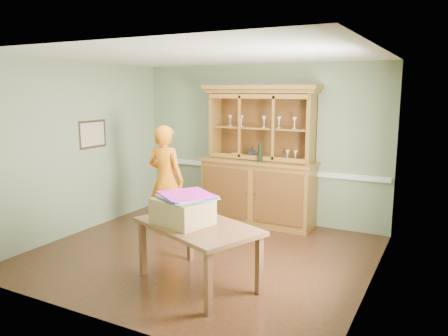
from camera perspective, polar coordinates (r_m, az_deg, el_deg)
The scene contains 14 objects.
floor at distance 6.24m, azimuth -2.93°, elevation -11.14°, with size 4.50×4.50×0.00m, color #4E2919.
ceiling at distance 5.83m, azimuth -3.18°, elevation 14.43°, with size 4.50×4.50×0.00m, color white.
wall_back at distance 7.65m, azimuth 4.65°, elevation 3.27°, with size 4.50×4.50×0.00m, color gray.
wall_left at distance 7.29m, azimuth -18.44°, elevation 2.43°, with size 4.00×4.00×0.00m, color gray.
wall_right at distance 5.12m, azimuth 19.10°, elevation -0.69°, with size 4.00×4.00×0.00m, color gray.
wall_front at distance 4.32m, azimuth -16.78°, elevation -2.51°, with size 4.50×4.50×0.00m, color gray.
chair_rail at distance 7.70m, azimuth 4.53°, elevation -0.08°, with size 4.41×0.05×0.08m, color white.
framed_map at distance 7.46m, azimuth -16.76°, elevation 4.24°, with size 0.03×0.60×0.46m.
window_panel at distance 4.81m, azimuth 18.41°, elevation 0.48°, with size 0.03×0.96×1.36m.
china_hutch at distance 7.45m, azimuth 4.57°, elevation -1.05°, with size 1.99×0.66×2.34m.
dining_table at distance 5.13m, azimuth -3.44°, elevation -8.26°, with size 1.68×1.36×0.73m.
cardboard_box at distance 5.11m, azimuth -5.45°, elevation -5.63°, with size 0.63×0.50×0.29m, color #A38354.
kite_stack at distance 5.08m, azimuth -4.81°, elevation -3.70°, with size 0.75×0.75×0.05m.
person at distance 6.97m, azimuth -7.61°, elevation -1.51°, with size 0.63×0.41×1.73m, color orange.
Camera 1 is at (2.98, -4.99, 2.27)m, focal length 35.00 mm.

